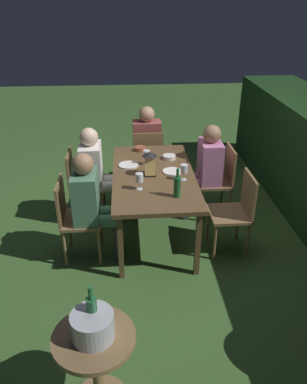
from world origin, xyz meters
name	(u,v)px	position (x,y,z in m)	size (l,w,h in m)	color
ground_plane	(154,232)	(0.00, 0.00, 0.00)	(16.00, 16.00, 0.00)	#385B28
dining_table	(154,178)	(0.00, 0.00, 0.69)	(1.67, 0.87, 0.75)	brown
chair_head_near	(148,157)	(-1.08, 0.00, 0.49)	(0.40, 0.42, 0.87)	brown
person_in_rust	(147,142)	(-1.28, 0.00, 0.64)	(0.48, 0.38, 1.15)	#9E4C47
chair_side_right_b	(236,209)	(0.38, 0.83, 0.49)	(0.42, 0.40, 0.87)	brown
chair_side_right_a	(219,178)	(-0.38, 0.83, 0.49)	(0.42, 0.40, 0.87)	brown
person_in_pink	(204,167)	(-0.38, 0.63, 0.64)	(0.38, 0.47, 1.15)	#C675A3
chair_side_left_a	(81,182)	(-0.38, -0.83, 0.49)	(0.42, 0.40, 0.87)	brown
person_in_cream	(97,170)	(-0.38, -0.63, 0.64)	(0.38, 0.47, 1.15)	white
chair_side_left_b	(74,216)	(0.38, -0.83, 0.49)	(0.42, 0.40, 0.87)	brown
person_in_green	(93,202)	(0.38, -0.63, 0.64)	(0.38, 0.47, 1.15)	#4C7A5B
lantern_centerpiece	(150,162)	(0.03, -0.04, 0.90)	(0.15, 0.15, 0.27)	black
green_bottle_on_table	(177,186)	(0.53, 0.18, 0.86)	(0.07, 0.07, 0.29)	#1E5B2D
wine_glass_a	(147,155)	(-0.25, -0.06, 0.86)	(0.08, 0.08, 0.17)	silver
wine_glass_b	(139,178)	(0.35, -0.16, 0.86)	(0.08, 0.08, 0.17)	silver
wine_glass_c	(184,169)	(0.17, 0.30, 0.86)	(0.08, 0.08, 0.17)	silver
plate_a	(172,171)	(-0.02, 0.20, 0.76)	(0.21, 0.21, 0.01)	white
plate_b	(129,165)	(-0.23, -0.26, 0.76)	(0.22, 0.22, 0.01)	white
bowl_olives	(169,157)	(-0.40, 0.21, 0.77)	(0.15, 0.15, 0.04)	silver
bowl_bread	(140,149)	(-0.68, -0.11, 0.77)	(0.13, 0.13, 0.05)	#9E5138
side_table	(96,360)	(2.04, -0.51, 0.42)	(0.51, 0.51, 0.64)	brown
ice_bucket	(92,324)	(2.04, -0.51, 0.73)	(0.26, 0.26, 0.34)	#B2B7BF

